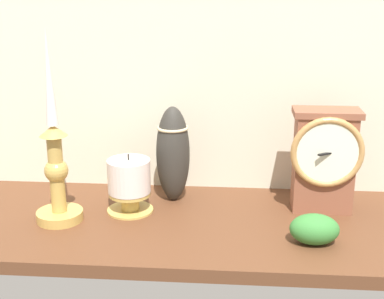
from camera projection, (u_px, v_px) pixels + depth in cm
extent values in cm
cube|color=brown|center=(154.00, 225.00, 103.16)|extent=(100.00, 36.00, 2.40)
cube|color=beige|center=(163.00, 35.00, 110.55)|extent=(120.00, 2.00, 65.00)
cube|color=brown|center=(323.00, 163.00, 104.59)|extent=(11.26, 5.89, 18.92)
cube|color=brown|center=(327.00, 113.00, 101.55)|extent=(12.61, 6.59, 1.20)
torus|color=tan|center=(327.00, 153.00, 100.43)|extent=(13.61, 1.24, 13.61)
cylinder|color=white|center=(327.00, 153.00, 100.34)|extent=(11.39, 0.40, 11.39)
cube|color=black|center=(328.00, 153.00, 100.05)|extent=(3.97, 2.85, 0.30)
cylinder|color=tan|center=(60.00, 215.00, 102.21)|extent=(8.67, 8.67, 1.80)
cylinder|color=tan|center=(57.00, 174.00, 99.71)|extent=(2.75, 2.75, 14.69)
sphere|color=tan|center=(56.00, 171.00, 99.49)|extent=(4.39, 4.39, 4.39)
cone|color=tan|center=(53.00, 130.00, 97.19)|extent=(5.06, 5.06, 2.00)
cone|color=white|center=(49.00, 77.00, 94.29)|extent=(2.16, 2.16, 17.19)
cylinder|color=tan|center=(130.00, 202.00, 105.89)|extent=(3.60, 3.60, 3.67)
cylinder|color=tan|center=(130.00, 209.00, 106.32)|extent=(9.00, 9.00, 0.80)
cylinder|color=tan|center=(130.00, 193.00, 105.33)|extent=(8.10, 8.10, 0.60)
cylinder|color=silver|center=(129.00, 176.00, 104.24)|extent=(8.25, 8.25, 6.43)
cylinder|color=black|center=(128.00, 157.00, 103.09)|extent=(0.30, 0.30, 1.20)
ellipsoid|color=#312F2A|center=(173.00, 154.00, 108.96)|extent=(6.74, 6.74, 19.59)
torus|color=#CCB78C|center=(173.00, 128.00, 107.30)|extent=(6.33, 6.33, 0.60)
ellipsoid|color=#377D35|center=(314.00, 229.00, 92.68)|extent=(8.48, 5.93, 5.30)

